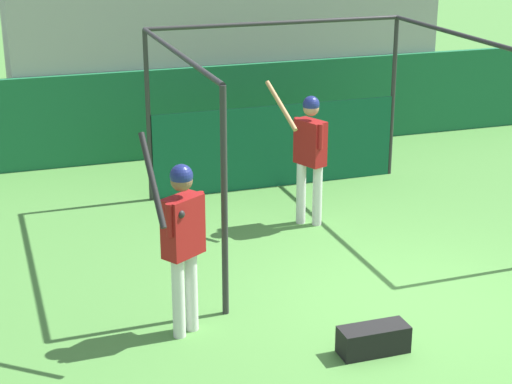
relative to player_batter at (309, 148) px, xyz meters
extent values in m
plane|color=#477F38|center=(0.22, -2.61, -1.09)|extent=(60.00, 60.00, 0.00)
cube|color=#196038|center=(0.22, 3.71, -0.32)|extent=(24.00, 0.12, 1.53)
cube|color=#9E9E99|center=(0.22, 4.97, 0.30)|extent=(7.60, 2.40, 2.78)
cube|color=#1E6B3D|center=(-2.81, 4.17, 0.49)|extent=(0.45, 0.40, 0.10)
cube|color=#1E6B3D|center=(-2.81, 4.35, 0.72)|extent=(0.45, 0.06, 0.40)
cube|color=#1E6B3D|center=(-2.26, 4.17, 0.49)|extent=(0.45, 0.40, 0.10)
cube|color=#1E6B3D|center=(-2.26, 4.35, 0.72)|extent=(0.45, 0.06, 0.40)
cube|color=#1E6B3D|center=(-1.71, 4.17, 0.49)|extent=(0.45, 0.40, 0.10)
cube|color=#1E6B3D|center=(-1.71, 4.35, 0.72)|extent=(0.45, 0.06, 0.40)
cube|color=#1E6B3D|center=(-1.16, 4.17, 0.49)|extent=(0.45, 0.40, 0.10)
cube|color=#1E6B3D|center=(-1.16, 4.35, 0.72)|extent=(0.45, 0.06, 0.40)
cube|color=#1E6B3D|center=(-0.61, 4.17, 0.49)|extent=(0.45, 0.40, 0.10)
cube|color=#1E6B3D|center=(-0.61, 4.35, 0.72)|extent=(0.45, 0.06, 0.40)
cube|color=#1E6B3D|center=(-0.06, 4.17, 0.49)|extent=(0.45, 0.40, 0.10)
cube|color=#1E6B3D|center=(-0.06, 4.35, 0.72)|extent=(0.45, 0.06, 0.40)
cube|color=#1E6B3D|center=(0.49, 4.17, 0.49)|extent=(0.45, 0.40, 0.10)
cube|color=#1E6B3D|center=(0.49, 4.35, 0.72)|extent=(0.45, 0.06, 0.40)
cube|color=#1E6B3D|center=(1.04, 4.17, 0.49)|extent=(0.45, 0.40, 0.10)
cube|color=#1E6B3D|center=(1.04, 4.35, 0.72)|extent=(0.45, 0.06, 0.40)
cube|color=#1E6B3D|center=(1.59, 4.17, 0.49)|extent=(0.45, 0.40, 0.10)
cube|color=#1E6B3D|center=(1.59, 4.35, 0.72)|extent=(0.45, 0.06, 0.40)
cube|color=#1E6B3D|center=(2.14, 4.17, 0.49)|extent=(0.45, 0.40, 0.10)
cube|color=#1E6B3D|center=(2.14, 4.35, 0.72)|extent=(0.45, 0.06, 0.40)
cube|color=#1E6B3D|center=(2.69, 4.17, 0.49)|extent=(0.45, 0.40, 0.10)
cube|color=#1E6B3D|center=(2.69, 4.35, 0.72)|extent=(0.45, 0.06, 0.40)
cube|color=#1E6B3D|center=(3.24, 4.17, 0.49)|extent=(0.45, 0.40, 0.10)
cube|color=#1E6B3D|center=(3.24, 4.35, 0.72)|extent=(0.45, 0.06, 0.40)
cube|color=#1E6B3D|center=(-2.81, 4.97, 0.89)|extent=(0.45, 0.40, 0.10)
cube|color=#1E6B3D|center=(-2.81, 5.15, 1.12)|extent=(0.45, 0.06, 0.40)
cube|color=#1E6B3D|center=(-2.26, 4.97, 0.89)|extent=(0.45, 0.40, 0.10)
cube|color=#1E6B3D|center=(-2.26, 5.15, 1.12)|extent=(0.45, 0.06, 0.40)
cube|color=#1E6B3D|center=(-1.71, 4.97, 0.89)|extent=(0.45, 0.40, 0.10)
cube|color=#1E6B3D|center=(-1.71, 5.15, 1.12)|extent=(0.45, 0.06, 0.40)
cube|color=#1E6B3D|center=(-1.16, 4.97, 0.89)|extent=(0.45, 0.40, 0.10)
cube|color=#1E6B3D|center=(-1.16, 5.15, 1.12)|extent=(0.45, 0.06, 0.40)
cube|color=#1E6B3D|center=(-0.61, 4.97, 0.89)|extent=(0.45, 0.40, 0.10)
cube|color=#1E6B3D|center=(-0.61, 5.15, 1.12)|extent=(0.45, 0.06, 0.40)
cube|color=#1E6B3D|center=(-0.06, 4.97, 0.89)|extent=(0.45, 0.40, 0.10)
cube|color=#1E6B3D|center=(-0.06, 5.15, 1.12)|extent=(0.45, 0.06, 0.40)
cube|color=#1E6B3D|center=(0.49, 4.97, 0.89)|extent=(0.45, 0.40, 0.10)
cube|color=#1E6B3D|center=(0.49, 5.15, 1.12)|extent=(0.45, 0.06, 0.40)
cube|color=#1E6B3D|center=(1.04, 4.97, 0.89)|extent=(0.45, 0.40, 0.10)
cube|color=#1E6B3D|center=(1.04, 5.15, 1.12)|extent=(0.45, 0.06, 0.40)
cube|color=#1E6B3D|center=(1.59, 4.97, 0.89)|extent=(0.45, 0.40, 0.10)
cube|color=#1E6B3D|center=(1.59, 5.15, 1.12)|extent=(0.45, 0.06, 0.40)
cube|color=#1E6B3D|center=(2.14, 4.97, 0.89)|extent=(0.45, 0.40, 0.10)
cube|color=#1E6B3D|center=(2.14, 5.15, 1.12)|extent=(0.45, 0.06, 0.40)
cube|color=#1E6B3D|center=(2.69, 4.97, 0.89)|extent=(0.45, 0.40, 0.10)
cube|color=#1E6B3D|center=(2.69, 5.15, 1.12)|extent=(0.45, 0.06, 0.40)
cube|color=#1E6B3D|center=(3.24, 4.97, 0.89)|extent=(0.45, 0.40, 0.10)
cube|color=#1E6B3D|center=(3.24, 5.15, 1.12)|extent=(0.45, 0.06, 0.40)
cube|color=#1E6B3D|center=(-2.81, 5.77, 1.29)|extent=(0.45, 0.40, 0.10)
cube|color=#1E6B3D|center=(-2.26, 5.77, 1.29)|extent=(0.45, 0.40, 0.10)
cube|color=#1E6B3D|center=(-1.71, 5.77, 1.29)|extent=(0.45, 0.40, 0.10)
cube|color=#1E6B3D|center=(-1.16, 5.77, 1.29)|extent=(0.45, 0.40, 0.10)
cube|color=#1E6B3D|center=(-0.61, 5.77, 1.29)|extent=(0.45, 0.40, 0.10)
cube|color=#1E6B3D|center=(-0.06, 5.77, 1.29)|extent=(0.45, 0.40, 0.10)
cube|color=#1E6B3D|center=(0.49, 5.77, 1.29)|extent=(0.45, 0.40, 0.10)
cylinder|color=#282828|center=(-1.83, -2.19, 0.17)|extent=(0.07, 0.07, 2.51)
cylinder|color=#282828|center=(-1.83, 1.66, 0.17)|extent=(0.07, 0.07, 2.51)
cylinder|color=#282828|center=(2.08, 1.66, 0.17)|extent=(0.07, 0.07, 2.51)
cylinder|color=#282828|center=(-1.83, -0.27, 1.42)|extent=(0.06, 3.85, 0.06)
cylinder|color=#282828|center=(2.08, -0.27, 1.42)|extent=(0.06, 3.85, 0.06)
cylinder|color=#282828|center=(0.12, 1.66, 1.42)|extent=(3.92, 0.06, 0.06)
cube|color=#0F5133|center=(0.12, 1.64, -0.45)|extent=(3.85, 0.03, 1.28)
cylinder|color=silver|center=(0.10, -0.07, -0.66)|extent=(0.17, 0.17, 0.86)
cylinder|color=silver|center=(-0.08, 0.06, -0.66)|extent=(0.17, 0.17, 0.86)
cube|color=maroon|center=(0.01, 0.00, 0.07)|extent=(0.37, 0.48, 0.61)
sphere|color=#A37556|center=(0.01, 0.00, 0.55)|extent=(0.21, 0.21, 0.21)
sphere|color=navy|center=(0.01, 0.00, 0.59)|extent=(0.23, 0.23, 0.23)
cylinder|color=maroon|center=(0.06, -0.23, 0.21)|extent=(0.09, 0.09, 0.33)
cylinder|color=maroon|center=(-0.11, 0.19, 0.21)|extent=(0.09, 0.09, 0.33)
cylinder|color=#AD7F4C|center=(-0.36, 0.12, 0.58)|extent=(0.21, 0.74, 0.55)
sphere|color=#AD7F4C|center=(-0.01, 0.20, 0.33)|extent=(0.08, 0.08, 0.08)
cylinder|color=silver|center=(-2.27, -2.43, -0.65)|extent=(0.18, 0.18, 0.88)
cylinder|color=silver|center=(-2.43, -2.53, -0.65)|extent=(0.18, 0.18, 0.88)
cube|color=maroon|center=(-2.35, -2.48, 0.10)|extent=(0.48, 0.41, 0.62)
sphere|color=brown|center=(-2.35, -2.48, 0.58)|extent=(0.22, 0.22, 0.22)
sphere|color=navy|center=(-2.35, -2.48, 0.63)|extent=(0.23, 0.23, 0.23)
cylinder|color=maroon|center=(-2.14, -2.40, 0.24)|extent=(0.10, 0.10, 0.34)
cylinder|color=maroon|center=(-2.52, -2.63, 0.24)|extent=(0.10, 0.10, 0.34)
cylinder|color=black|center=(-2.67, -2.67, 0.68)|extent=(0.13, 0.60, 0.81)
sphere|color=black|center=(-2.40, -2.63, 0.29)|extent=(0.08, 0.08, 0.08)
cube|color=black|center=(-0.69, -3.46, -0.95)|extent=(0.70, 0.28, 0.28)
camera|label=1|loc=(-4.17, -10.19, 3.22)|focal=60.00mm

